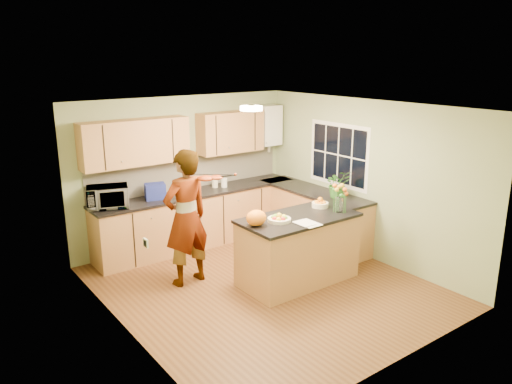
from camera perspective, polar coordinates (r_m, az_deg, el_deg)
floor at (r=7.14m, az=0.95°, el=-10.72°), size 4.50×4.50×0.00m
ceiling at (r=6.44m, az=1.05°, el=9.68°), size 4.00×4.50×0.02m
wall_back at (r=8.52m, az=-8.28°, el=2.42°), size 4.00×0.02×2.50m
wall_front at (r=5.18m, az=16.44°, el=-6.69°), size 4.00×0.02×2.50m
wall_left at (r=5.74m, az=-15.08°, el=-4.39°), size 0.02×4.50×2.50m
wall_right at (r=8.02m, az=12.41°, el=1.40°), size 0.02×4.50×2.50m
back_counter at (r=8.52m, az=-6.52°, el=-2.96°), size 3.64×0.62×0.94m
right_counter at (r=8.59m, az=6.52°, el=-2.81°), size 0.62×2.24×0.94m
splashback at (r=8.56m, az=-7.63°, el=2.17°), size 3.60×0.02×0.52m
upper_cabinets at (r=8.17m, az=-8.95°, el=6.13°), size 3.20×0.34×0.70m
boiler at (r=9.18m, az=1.48°, el=7.62°), size 0.40×0.30×0.86m
window_right at (r=8.34m, az=9.40°, el=4.21°), size 0.01×1.30×1.05m
light_switch at (r=5.21m, az=-12.49°, el=-5.71°), size 0.02×0.09×0.09m
ceiling_lamp at (r=6.68m, az=-0.55°, el=9.56°), size 0.30×0.30×0.07m
peninsula_island at (r=7.14m, az=4.81°, el=-6.49°), size 1.69×0.87×0.97m
fruit_dish at (r=6.74m, az=2.67°, el=-3.01°), size 0.32×0.32×0.11m
orange_bowl at (r=7.42m, az=7.34°, el=-1.27°), size 0.24×0.24×0.14m
flower_vase at (r=7.16m, az=9.52°, el=0.14°), size 0.26×0.26×0.47m
orange_bag at (r=6.56m, az=0.03°, el=-2.97°), size 0.34×0.31×0.21m
papers at (r=6.70m, az=5.95°, el=-3.56°), size 0.25×0.33×0.01m
violinist at (r=6.97m, az=-8.00°, el=-2.95°), size 0.75×0.54×1.93m
violin at (r=6.72m, az=-5.79°, el=1.57°), size 0.58×0.51×0.15m
microwave at (r=7.73m, az=-16.59°, el=-0.54°), size 0.69×0.58×0.33m
blue_box at (r=8.02m, az=-11.45°, el=0.08°), size 0.36×0.30×0.25m
kettle at (r=8.27m, az=-7.34°, el=0.81°), size 0.18×0.18×0.33m
jar_cream at (r=8.58m, az=-4.73°, el=1.05°), size 0.13×0.13×0.16m
jar_white at (r=8.58m, az=-3.66°, el=1.06°), size 0.12×0.12×0.16m
potted_plant at (r=8.02m, az=9.34°, el=0.93°), size 0.51×0.48×0.45m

